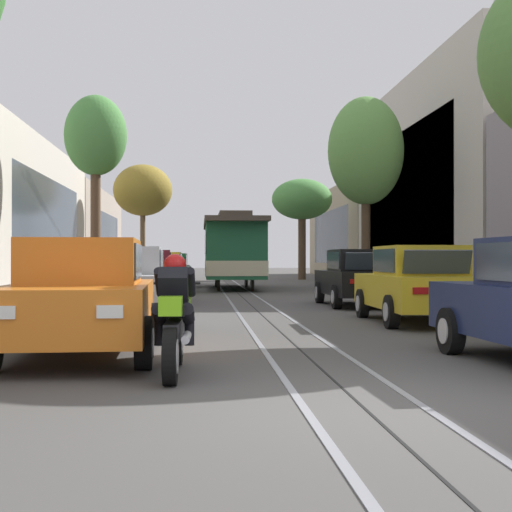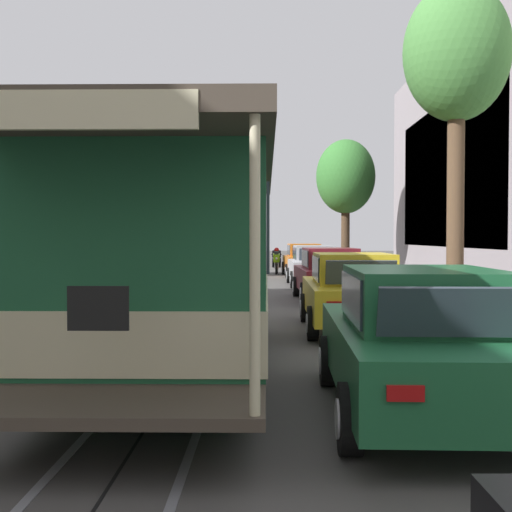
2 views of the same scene
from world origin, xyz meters
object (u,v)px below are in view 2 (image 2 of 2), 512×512
object	(u,v)px
street_tree_kerb_left_second	(457,59)
street_sign_post	(157,241)
parked_car_black_mid_right	(141,270)
cable_car_trolley	(184,254)
parked_car_green_fifth_left	(420,341)
parked_car_navy_near_right	(187,258)
street_tree_kerb_left_near	(346,178)
parked_car_maroon_mid_left	(329,274)
parked_car_yellow_second_right	(165,263)
parked_car_orange_near_left	(304,260)
pedestrian_on_right_pavement	(36,262)
parked_car_silver_second_left	(313,265)
parked_car_yellow_fourth_left	(352,292)
fire_hydrant	(353,276)
motorcycle_with_rider	(277,261)

from	to	relation	value
street_tree_kerb_left_second	street_sign_post	bearing A→B (deg)	-62.39
parked_car_black_mid_right	cable_car_trolley	size ratio (longest dim) A/B	0.48
parked_car_green_fifth_left	parked_car_navy_near_right	world-z (taller)	same
street_tree_kerb_left_near	cable_car_trolley	distance (m)	24.60
parked_car_maroon_mid_left	parked_car_yellow_second_right	world-z (taller)	same
parked_car_orange_near_left	pedestrian_on_right_pavement	distance (m)	12.96
parked_car_silver_second_left	parked_car_maroon_mid_left	distance (m)	6.06
parked_car_yellow_fourth_left	pedestrian_on_right_pavement	distance (m)	15.53
parked_car_black_mid_right	fire_hydrant	bearing A→B (deg)	-156.17
parked_car_navy_near_right	parked_car_black_mid_right	distance (m)	11.90
parked_car_black_mid_right	motorcycle_with_rider	bearing A→B (deg)	-111.24
parked_car_green_fifth_left	street_sign_post	xyz separation A→B (m)	(7.15, -25.74, 0.94)
parked_car_orange_near_left	street_sign_post	size ratio (longest dim) A/B	1.58
pedestrian_on_right_pavement	street_tree_kerb_left_near	bearing A→B (deg)	-146.14
motorcycle_with_rider	street_tree_kerb_left_second	bearing A→B (deg)	100.44
street_tree_kerb_left_near	parked_car_orange_near_left	bearing A→B (deg)	28.98
cable_car_trolley	parked_car_yellow_second_right	bearing A→B (deg)	-80.28
parked_car_green_fifth_left	pedestrian_on_right_pavement	world-z (taller)	pedestrian_on_right_pavement
parked_car_navy_near_right	street_tree_kerb_left_near	distance (m)	9.16
parked_car_yellow_fourth_left	parked_car_yellow_second_right	size ratio (longest dim) A/B	1.00
parked_car_yellow_fourth_left	parked_car_yellow_second_right	distance (m)	15.19
motorcycle_with_rider	pedestrian_on_right_pavement	distance (m)	13.07
parked_car_orange_near_left	pedestrian_on_right_pavement	world-z (taller)	pedestrian_on_right_pavement
parked_car_yellow_second_right	parked_car_yellow_fourth_left	bearing A→B (deg)	113.22
street_sign_post	parked_car_silver_second_left	bearing A→B (deg)	136.15
parked_car_orange_near_left	parked_car_yellow_second_right	xyz separation A→B (m)	(6.07, 4.83, 0.00)
parked_car_orange_near_left	parked_car_green_fifth_left	bearing A→B (deg)	89.57
parked_car_yellow_fourth_left	parked_car_navy_near_right	world-z (taller)	same
parked_car_silver_second_left	parked_car_maroon_mid_left	size ratio (longest dim) A/B	0.99
cable_car_trolley	parked_car_maroon_mid_left	bearing A→B (deg)	-107.05
parked_car_maroon_mid_left	parked_car_yellow_second_right	xyz separation A→B (m)	(6.14, -7.67, 0.00)
parked_car_yellow_second_right	parked_car_maroon_mid_left	bearing A→B (deg)	128.66
parked_car_silver_second_left	parked_car_black_mid_right	world-z (taller)	same
motorcycle_with_rider	parked_car_orange_near_left	bearing A→B (deg)	126.73
parked_car_orange_near_left	parked_car_black_mid_right	bearing A→B (deg)	59.89
street_sign_post	street_tree_kerb_left_second	bearing A→B (deg)	117.61
parked_car_black_mid_right	motorcycle_with_rider	distance (m)	13.03
parked_car_silver_second_left	street_tree_kerb_left_near	xyz separation A→B (m)	(-2.18, -7.66, 4.13)
parked_car_yellow_fourth_left	street_tree_kerb_left_near	distance (m)	20.56
parked_car_orange_near_left	parked_car_yellow_fourth_left	bearing A→B (deg)	89.74
fire_hydrant	parked_car_yellow_second_right	bearing A→B (deg)	-16.40
parked_car_green_fifth_left	street_tree_kerb_left_second	world-z (taller)	street_tree_kerb_left_second
parked_car_green_fifth_left	cable_car_trolley	world-z (taller)	cable_car_trolley
parked_car_yellow_fourth_left	pedestrian_on_right_pavement	xyz separation A→B (m)	(10.55, -11.40, 0.15)
parked_car_navy_near_right	fire_hydrant	xyz separation A→B (m)	(-7.48, 8.57, -0.38)
parked_car_maroon_mid_left	parked_car_orange_near_left	bearing A→B (deg)	-89.72
motorcycle_with_rider	street_sign_post	bearing A→B (deg)	10.56
parked_car_silver_second_left	pedestrian_on_right_pavement	xyz separation A→B (m)	(10.66, 0.96, 0.15)
pedestrian_on_right_pavement	fire_hydrant	world-z (taller)	pedestrian_on_right_pavement
street_tree_kerb_left_second	parked_car_maroon_mid_left	bearing A→B (deg)	-67.09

